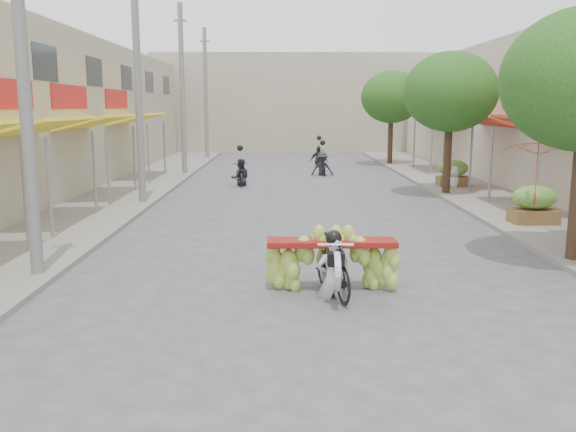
{
  "coord_description": "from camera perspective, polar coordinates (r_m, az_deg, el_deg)",
  "views": [
    {
      "loc": [
        -0.7,
        -8.38,
        3.26
      ],
      "look_at": [
        -0.58,
        3.67,
        1.1
      ],
      "focal_mm": 38.0,
      "sensor_mm": 36.0,
      "label": 1
    }
  ],
  "objects": [
    {
      "name": "utility_pole_mid",
      "position": [
        20.93,
        -13.86,
        11.98
      ],
      "size": [
        0.6,
        0.24,
        8.0
      ],
      "color": "slate",
      "rests_on": "ground"
    },
    {
      "name": "pedestrian",
      "position": [
        25.17,
        15.29,
        4.64
      ],
      "size": [
        0.91,
        0.59,
        1.74
      ],
      "rotation": [
        0.0,
        0.0,
        3.24
      ],
      "color": "white",
      "rests_on": "ground"
    },
    {
      "name": "sidewalk_left",
      "position": [
        24.42,
        -15.53,
        2.27
      ],
      "size": [
        4.0,
        60.0,
        0.12
      ],
      "primitive_type": "cube",
      "color": "gray",
      "rests_on": "ground"
    },
    {
      "name": "utility_pole_back",
      "position": [
        38.67,
        -7.7,
        11.22
      ],
      "size": [
        0.6,
        0.24,
        8.0
      ],
      "color": "slate",
      "rests_on": "ground"
    },
    {
      "name": "bg_motorbike_c",
      "position": [
        33.97,
        2.91,
        6.01
      ],
      "size": [
        1.06,
        1.66,
        1.95
      ],
      "color": "black",
      "rests_on": "ground"
    },
    {
      "name": "banana_motorbike",
      "position": [
        10.73,
        4.19,
        -3.82
      ],
      "size": [
        2.3,
        1.93,
        1.98
      ],
      "color": "black",
      "rests_on": "ground"
    },
    {
      "name": "produce_crate_far",
      "position": [
        25.46,
        15.19,
        4.08
      ],
      "size": [
        1.2,
        0.88,
        1.16
      ],
      "color": "brown",
      "rests_on": "ground"
    },
    {
      "name": "market_umbrella",
      "position": [
        17.0,
        22.45,
        6.67
      ],
      "size": [
        2.36,
        2.36,
        1.7
      ],
      "rotation": [
        0.0,
        0.0,
        -0.32
      ],
      "color": "red",
      "rests_on": "ground"
    },
    {
      "name": "produce_crate_mid",
      "position": [
        17.95,
        22.04,
        1.27
      ],
      "size": [
        1.2,
        0.88,
        1.16
      ],
      "color": "brown",
      "rests_on": "ground"
    },
    {
      "name": "bg_motorbike_a",
      "position": [
        25.59,
        -4.48,
        4.5
      ],
      "size": [
        0.84,
        1.67,
        1.95
      ],
      "color": "black",
      "rests_on": "ground"
    },
    {
      "name": "utility_pole_far",
      "position": [
        29.76,
        -9.86,
        11.5
      ],
      "size": [
        0.6,
        0.24,
        8.0
      ],
      "color": "slate",
      "rests_on": "ground"
    },
    {
      "name": "far_building",
      "position": [
        46.38,
        0.29,
        10.47
      ],
      "size": [
        20.0,
        6.0,
        7.0
      ],
      "primitive_type": "cube",
      "color": "tan",
      "rests_on": "ground"
    },
    {
      "name": "sidewalk_right",
      "position": [
        24.82,
        17.52,
        2.29
      ],
      "size": [
        4.0,
        60.0,
        0.12
      ],
      "primitive_type": "cube",
      "color": "gray",
      "rests_on": "ground"
    },
    {
      "name": "street_tree_far",
      "position": [
        34.92,
        9.66,
        10.89
      ],
      "size": [
        3.4,
        3.4,
        5.25
      ],
      "color": "#3A2719",
      "rests_on": "ground"
    },
    {
      "name": "utility_pole_near",
      "position": [
        12.33,
        -23.6,
        12.9
      ],
      "size": [
        0.6,
        0.24,
        8.0
      ],
      "color": "slate",
      "rests_on": "ground"
    },
    {
      "name": "ground",
      "position": [
        9.02,
        3.99,
        -11.07
      ],
      "size": [
        120.0,
        120.0,
        0.0
      ],
      "primitive_type": "plane",
      "color": "#57575C",
      "rests_on": "ground"
    },
    {
      "name": "street_tree_mid",
      "position": [
        23.2,
        14.96,
        11.13
      ],
      "size": [
        3.4,
        3.4,
        5.25
      ],
      "color": "#3A2719",
      "rests_on": "ground"
    },
    {
      "name": "bg_motorbike_b",
      "position": [
        29.32,
        3.24,
        5.43
      ],
      "size": [
        1.1,
        1.73,
        1.95
      ],
      "color": "black",
      "rests_on": "ground"
    }
  ]
}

